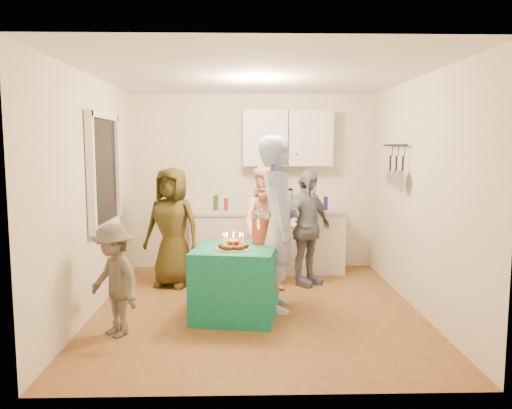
{
  "coord_description": "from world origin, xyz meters",
  "views": [
    {
      "loc": [
        -0.15,
        -5.5,
        1.83
      ],
      "look_at": [
        0.0,
        0.35,
        1.15
      ],
      "focal_mm": 35.0,
      "sensor_mm": 36.0,
      "label": 1
    }
  ],
  "objects_px": {
    "woman_back_left": "(172,227)",
    "microwave": "(274,200)",
    "party_table": "(236,282)",
    "man_birthday": "(278,224)",
    "counter": "(267,242)",
    "child_near_left": "(114,280)",
    "woman_back_right": "(306,228)",
    "woman_back_center": "(269,228)",
    "punch_jar": "(262,228)"
  },
  "relations": [
    {
      "from": "counter",
      "to": "man_birthday",
      "type": "bearing_deg",
      "value": -88.75
    },
    {
      "from": "party_table",
      "to": "counter",
      "type": "bearing_deg",
      "value": 77.53
    },
    {
      "from": "woman_back_right",
      "to": "child_near_left",
      "type": "distance_m",
      "value": 2.73
    },
    {
      "from": "counter",
      "to": "woman_back_left",
      "type": "distance_m",
      "value": 1.52
    },
    {
      "from": "woman_back_left",
      "to": "child_near_left",
      "type": "relative_size",
      "value": 1.42
    },
    {
      "from": "microwave",
      "to": "child_near_left",
      "type": "height_order",
      "value": "microwave"
    },
    {
      "from": "party_table",
      "to": "woman_back_right",
      "type": "relative_size",
      "value": 0.56
    },
    {
      "from": "punch_jar",
      "to": "woman_back_center",
      "type": "relative_size",
      "value": 0.21
    },
    {
      "from": "counter",
      "to": "child_near_left",
      "type": "distance_m",
      "value": 2.95
    },
    {
      "from": "microwave",
      "to": "party_table",
      "type": "distance_m",
      "value": 2.14
    },
    {
      "from": "man_birthday",
      "to": "woman_back_right",
      "type": "distance_m",
      "value": 1.11
    },
    {
      "from": "counter",
      "to": "woman_back_center",
      "type": "distance_m",
      "value": 1.0
    },
    {
      "from": "microwave",
      "to": "party_table",
      "type": "height_order",
      "value": "microwave"
    },
    {
      "from": "party_table",
      "to": "man_birthday",
      "type": "distance_m",
      "value": 0.8
    },
    {
      "from": "punch_jar",
      "to": "child_near_left",
      "type": "height_order",
      "value": "same"
    },
    {
      "from": "microwave",
      "to": "party_table",
      "type": "bearing_deg",
      "value": -97.26
    },
    {
      "from": "man_birthday",
      "to": "party_table",
      "type": "bearing_deg",
      "value": 118.43
    },
    {
      "from": "woman_back_center",
      "to": "microwave",
      "type": "bearing_deg",
      "value": 105.64
    },
    {
      "from": "party_table",
      "to": "microwave",
      "type": "bearing_deg",
      "value": 75.0
    },
    {
      "from": "woman_back_center",
      "to": "child_near_left",
      "type": "relative_size",
      "value": 1.45
    },
    {
      "from": "counter",
      "to": "woman_back_left",
      "type": "bearing_deg",
      "value": -150.27
    },
    {
      "from": "man_birthday",
      "to": "woman_back_left",
      "type": "relative_size",
      "value": 1.25
    },
    {
      "from": "man_birthday",
      "to": "woman_back_center",
      "type": "distance_m",
      "value": 0.82
    },
    {
      "from": "woman_back_left",
      "to": "woman_back_right",
      "type": "distance_m",
      "value": 1.76
    },
    {
      "from": "woman_back_left",
      "to": "child_near_left",
      "type": "height_order",
      "value": "woman_back_left"
    },
    {
      "from": "punch_jar",
      "to": "child_near_left",
      "type": "bearing_deg",
      "value": -153.15
    },
    {
      "from": "woman_back_center",
      "to": "child_near_left",
      "type": "bearing_deg",
      "value": -112.49
    },
    {
      "from": "party_table",
      "to": "woman_back_left",
      "type": "distance_m",
      "value": 1.55
    },
    {
      "from": "counter",
      "to": "woman_back_center",
      "type": "relative_size",
      "value": 1.37
    },
    {
      "from": "woman_back_center",
      "to": "woman_back_right",
      "type": "relative_size",
      "value": 1.05
    },
    {
      "from": "counter",
      "to": "man_birthday",
      "type": "distance_m",
      "value": 1.81
    },
    {
      "from": "counter",
      "to": "party_table",
      "type": "distance_m",
      "value": 2.01
    },
    {
      "from": "woman_back_left",
      "to": "woman_back_center",
      "type": "relative_size",
      "value": 0.98
    },
    {
      "from": "man_birthday",
      "to": "woman_back_left",
      "type": "bearing_deg",
      "value": 54.34
    },
    {
      "from": "man_birthday",
      "to": "child_near_left",
      "type": "relative_size",
      "value": 1.77
    },
    {
      "from": "microwave",
      "to": "child_near_left",
      "type": "bearing_deg",
      "value": -116.58
    },
    {
      "from": "counter",
      "to": "microwave",
      "type": "distance_m",
      "value": 0.64
    },
    {
      "from": "punch_jar",
      "to": "woman_back_center",
      "type": "distance_m",
      "value": 0.84
    },
    {
      "from": "microwave",
      "to": "woman_back_center",
      "type": "bearing_deg",
      "value": -89.49
    },
    {
      "from": "child_near_left",
      "to": "microwave",
      "type": "bearing_deg",
      "value": 99.14
    },
    {
      "from": "woman_back_left",
      "to": "woman_back_center",
      "type": "bearing_deg",
      "value": 10.6
    },
    {
      "from": "woman_back_right",
      "to": "woman_back_center",
      "type": "bearing_deg",
      "value": 159.85
    },
    {
      "from": "counter",
      "to": "man_birthday",
      "type": "relative_size",
      "value": 1.13
    },
    {
      "from": "man_birthday",
      "to": "woman_back_left",
      "type": "xyz_separation_m",
      "value": [
        -1.32,
        0.99,
        -0.19
      ]
    },
    {
      "from": "party_table",
      "to": "woman_back_center",
      "type": "xyz_separation_m",
      "value": [
        0.41,
        1.04,
        0.42
      ]
    },
    {
      "from": "party_table",
      "to": "woman_back_left",
      "type": "height_order",
      "value": "woman_back_left"
    },
    {
      "from": "woman_back_left",
      "to": "microwave",
      "type": "bearing_deg",
      "value": 47.3
    },
    {
      "from": "punch_jar",
      "to": "child_near_left",
      "type": "xyz_separation_m",
      "value": [
        -1.45,
        -0.74,
        -0.38
      ]
    },
    {
      "from": "microwave",
      "to": "woman_back_right",
      "type": "height_order",
      "value": "woman_back_right"
    },
    {
      "from": "party_table",
      "to": "punch_jar",
      "type": "relative_size",
      "value": 2.5
    }
  ]
}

